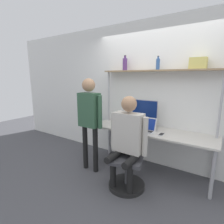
% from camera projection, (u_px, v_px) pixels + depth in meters
% --- Properties ---
extents(ground_plane, '(12.00, 12.00, 0.00)m').
position_uv_depth(ground_plane, '(141.00, 178.00, 2.95)').
color(ground_plane, '#4C4C51').
extents(wall_back, '(8.00, 0.06, 2.70)m').
position_uv_depth(wall_back, '(158.00, 95.00, 3.23)').
color(wall_back, white).
rests_on(wall_back, ground_plane).
extents(desk, '(2.16, 0.63, 0.76)m').
position_uv_depth(desk, '(150.00, 134.00, 3.08)').
color(desk, beige).
rests_on(desk, ground_plane).
extents(shelf_unit, '(2.05, 0.23, 1.80)m').
position_uv_depth(shelf_unit, '(156.00, 85.00, 3.07)').
color(shelf_unit, '#997A56').
rests_on(shelf_unit, ground_plane).
extents(monitor, '(0.50, 0.21, 0.51)m').
position_uv_depth(monitor, '(144.00, 112.00, 3.24)').
color(monitor, '#B7B7BC').
rests_on(monitor, desk).
extents(laptop, '(0.31, 0.23, 0.22)m').
position_uv_depth(laptop, '(147.00, 127.00, 3.04)').
color(laptop, silver).
rests_on(laptop, desk).
extents(cell_phone, '(0.07, 0.15, 0.01)m').
position_uv_depth(cell_phone, '(161.00, 134.00, 2.83)').
color(cell_phone, silver).
rests_on(cell_phone, desk).
extents(office_chair, '(0.57, 0.57, 0.94)m').
position_uv_depth(office_chair, '(127.00, 168.00, 2.71)').
color(office_chair, black).
rests_on(office_chair, ground_plane).
extents(person_seated, '(0.60, 0.47, 1.42)m').
position_uv_depth(person_seated, '(127.00, 135.00, 2.56)').
color(person_seated, black).
rests_on(person_seated, ground_plane).
extents(person_standing, '(0.54, 0.22, 1.66)m').
position_uv_depth(person_standing, '(89.00, 114.00, 3.03)').
color(person_standing, black).
rests_on(person_standing, ground_plane).
extents(bottle_purple, '(0.09, 0.09, 0.28)m').
position_uv_depth(bottle_purple, '(125.00, 64.00, 3.33)').
color(bottle_purple, '#593372').
rests_on(bottle_purple, shelf_unit).
extents(bottle_blue, '(0.06, 0.06, 0.23)m').
position_uv_depth(bottle_blue, '(158.00, 64.00, 2.99)').
color(bottle_blue, '#335999').
rests_on(bottle_blue, shelf_unit).
extents(storage_box, '(0.24, 0.17, 0.17)m').
position_uv_depth(storage_box, '(198.00, 63.00, 2.65)').
color(storage_box, '#DBCC66').
rests_on(storage_box, shelf_unit).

